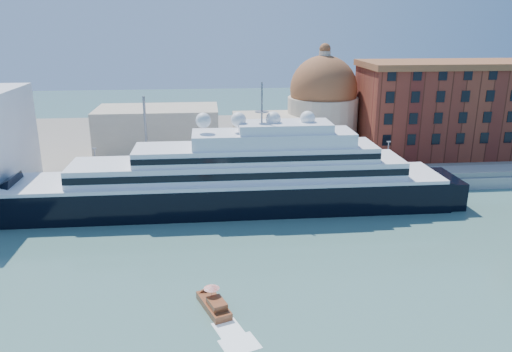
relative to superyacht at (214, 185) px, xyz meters
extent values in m
plane|color=#3C6760|center=(6.59, -23.00, -4.87)|extent=(400.00, 400.00, 0.00)
cube|color=gray|center=(6.59, 11.00, -3.62)|extent=(180.00, 10.00, 2.50)
cube|color=slate|center=(6.59, 52.00, -3.87)|extent=(260.00, 72.00, 2.00)
cube|color=slate|center=(6.59, 6.50, -1.77)|extent=(180.00, 0.10, 1.20)
cube|color=black|center=(2.57, 0.00, -2.51)|extent=(83.73, 12.88, 6.98)
cube|color=black|center=(44.43, 0.00, -2.72)|extent=(6.44, 11.81, 6.44)
cube|color=white|center=(2.57, 0.00, 1.25)|extent=(81.58, 13.10, 0.64)
cube|color=white|center=(4.72, 0.00, 3.18)|extent=(62.26, 10.73, 3.22)
cube|color=black|center=(4.72, -5.36, 3.18)|extent=(62.26, 0.15, 1.29)
cube|color=white|center=(7.94, 0.00, 6.18)|extent=(45.08, 9.66, 2.79)
cube|color=white|center=(11.16, 0.00, 8.87)|extent=(30.06, 8.59, 2.58)
cube|color=white|center=(13.31, 0.00, 11.02)|extent=(17.17, 7.51, 1.72)
cylinder|color=slate|center=(9.01, 0.00, 15.52)|extent=(0.32, 0.32, 7.51)
sphere|color=white|center=(-1.72, 0.00, 12.52)|extent=(2.79, 2.79, 2.79)
sphere|color=white|center=(4.72, 0.00, 12.52)|extent=(2.79, 2.79, 2.79)
sphere|color=white|center=(11.16, 0.00, 12.52)|extent=(2.79, 2.79, 2.79)
sphere|color=white|center=(17.60, 0.00, 12.52)|extent=(2.79, 2.79, 2.79)
cube|color=white|center=(-36.94, -3.04, -2.71)|extent=(4.55, 2.84, 1.36)
cube|color=brown|center=(-0.82, -34.92, -4.47)|extent=(4.54, 7.24, 1.15)
cube|color=brown|center=(-0.43, -35.99, -3.50)|extent=(2.72, 3.32, 0.92)
cylinder|color=slate|center=(-1.02, -34.38, -3.04)|extent=(0.07, 0.07, 1.83)
cone|color=red|center=(-1.02, -34.38, -2.01)|extent=(2.06, 2.06, 0.46)
cube|color=brown|center=(58.59, 29.00, 8.13)|extent=(42.00, 18.00, 22.00)
cube|color=brown|center=(58.59, 29.00, 19.63)|extent=(43.00, 19.00, 1.50)
cylinder|color=beige|center=(28.59, 35.00, 4.13)|extent=(18.00, 18.00, 14.00)
sphere|color=brown|center=(28.59, 35.00, 13.13)|extent=(17.00, 17.00, 17.00)
cylinder|color=beige|center=(28.59, 35.00, 21.13)|extent=(3.00, 3.00, 3.00)
cube|color=beige|center=(14.59, 33.00, 2.13)|extent=(18.00, 14.00, 10.00)
cube|color=beige|center=(-13.41, 35.00, 3.13)|extent=(30.00, 16.00, 12.00)
cylinder|color=slate|center=(-23.41, 8.00, 1.63)|extent=(0.24, 0.24, 8.00)
cube|color=slate|center=(-23.41, 8.00, 5.73)|extent=(0.80, 0.30, 0.25)
cylinder|color=slate|center=(6.59, 8.00, 1.63)|extent=(0.24, 0.24, 8.00)
cube|color=slate|center=(6.59, 8.00, 5.73)|extent=(0.80, 0.30, 0.25)
cylinder|color=slate|center=(36.59, 8.00, 1.63)|extent=(0.24, 0.24, 8.00)
cube|color=slate|center=(36.59, 8.00, 5.73)|extent=(0.80, 0.30, 0.25)
cylinder|color=slate|center=(-13.41, 10.00, 6.63)|extent=(0.50, 0.50, 18.00)
camera|label=1|loc=(-0.86, -90.19, 30.00)|focal=35.00mm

